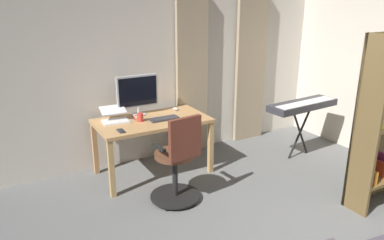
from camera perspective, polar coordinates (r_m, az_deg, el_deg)
back_room_partition at (r=5.16m, az=-3.29°, el=8.36°), size 4.83×0.10×2.53m
curtain_left_panel at (r=5.77m, az=8.95°, el=7.76°), size 0.52×0.06×2.24m
curtain_right_panel at (r=5.22m, az=0.01°, el=6.87°), size 0.48×0.06×2.24m
desk at (r=4.64m, az=-6.11°, el=-0.94°), size 1.38×0.76×0.72m
office_chair at (r=4.01m, az=-2.17°, el=-6.46°), size 0.56×0.56×1.01m
computer_monitor at (r=4.74m, az=-8.33°, el=4.17°), size 0.54×0.18×0.52m
computer_keyboard at (r=4.59m, az=-4.31°, el=0.21°), size 0.36×0.14×0.02m
laptop at (r=4.60m, az=-11.78°, el=0.44°), size 0.33×0.35×0.16m
computer_mouse at (r=4.97m, az=-2.54°, el=1.74°), size 0.06×0.10×0.04m
cell_phone_face_up at (r=4.26m, az=-10.83°, el=-1.64°), size 0.07×0.14×0.01m
mug_tea at (r=4.55m, az=-8.00°, el=0.42°), size 0.12×0.08×0.10m
piano_keyboard at (r=5.32m, az=16.62°, el=2.04°), size 1.10×0.40×0.81m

